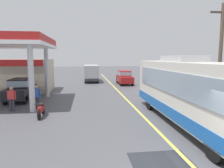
{
  "coord_description": "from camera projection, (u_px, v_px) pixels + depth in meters",
  "views": [
    {
      "loc": [
        -3.45,
        -5.02,
        3.54
      ],
      "look_at": [
        -1.5,
        10.0,
        1.6
      ],
      "focal_mm": 32.89,
      "sensor_mm": 36.0,
      "label": 1
    }
  ],
  "objects": [
    {
      "name": "car_at_pump",
      "position": [
        21.0,
        88.0,
        17.16
      ],
      "size": [
        1.7,
        4.2,
        1.82
      ],
      "color": "black",
      "rests_on": "ground"
    },
    {
      "name": "lane_divider_stripe",
      "position": [
        120.0,
        93.0,
        20.59
      ],
      "size": [
        0.16,
        50.0,
        0.01
      ],
      "primitive_type": "cube",
      "color": "#D8CC4C",
      "rests_on": "ground"
    },
    {
      "name": "utility_pole_roadside",
      "position": [
        220.0,
        55.0,
        14.01
      ],
      "size": [
        1.8,
        0.24,
        7.15
      ],
      "color": "brown",
      "rests_on": "ground"
    },
    {
      "name": "gas_station_roadside",
      "position": [
        9.0,
        67.0,
        19.51
      ],
      "size": [
        9.1,
        11.95,
        5.1
      ],
      "color": "#B21E1E",
      "rests_on": "ground"
    },
    {
      "name": "ground",
      "position": [
        114.0,
        86.0,
        25.51
      ],
      "size": [
        120.0,
        120.0,
        0.0
      ],
      "primitive_type": "plane",
      "color": "#4C4C51"
    },
    {
      "name": "coach_bus_main",
      "position": [
        190.0,
        93.0,
        10.82
      ],
      "size": [
        2.6,
        11.04,
        3.69
      ],
      "color": "silver",
      "rests_on": "ground"
    },
    {
      "name": "pedestrian_by_shop",
      "position": [
        12.0,
        97.0,
        13.58
      ],
      "size": [
        0.55,
        0.22,
        1.66
      ],
      "color": "#33333F",
      "rests_on": "ground"
    },
    {
      "name": "car_trailing_behind_bus",
      "position": [
        124.0,
        77.0,
        27.47
      ],
      "size": [
        1.7,
        4.2,
        1.82
      ],
      "color": "maroon",
      "rests_on": "ground"
    },
    {
      "name": "pedestrian_near_pump",
      "position": [
        36.0,
        96.0,
        14.22
      ],
      "size": [
        0.55,
        0.22,
        1.66
      ],
      "color": "#33333F",
      "rests_on": "ground"
    },
    {
      "name": "minibus_opposing_lane",
      "position": [
        91.0,
        72.0,
        30.77
      ],
      "size": [
        2.04,
        6.13,
        2.44
      ],
      "color": "#A5A5AD",
      "rests_on": "ground"
    },
    {
      "name": "motorcycle_parked_forecourt",
      "position": [
        41.0,
        109.0,
        12.38
      ],
      "size": [
        0.55,
        1.8,
        0.92
      ],
      "color": "black",
      "rests_on": "ground"
    }
  ]
}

